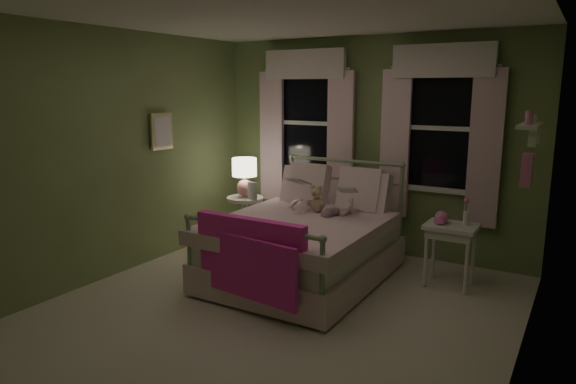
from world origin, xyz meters
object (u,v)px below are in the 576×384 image
Objects in this scene: teddy_bear at (317,201)px; nightstand_right at (451,234)px; table_lamp at (244,173)px; bed at (305,244)px; child_left at (302,180)px; nightstand_left at (245,215)px; child_right at (347,190)px.

nightstand_right is (1.37, 0.30, -0.24)m from teddy_bear.
table_lamp is 2.58m from nightstand_right.
table_lamp is (-1.18, 0.58, 0.57)m from bed.
teddy_bear is (0.28, -0.16, -0.18)m from child_left.
table_lamp is (0.00, -0.00, 0.54)m from nightstand_left.
teddy_bear reaches higher than nightstand_left.
child_right is 1.09× the size of nightstand_right.
nightstand_left is at bearing 164.91° from teddy_bear.
nightstand_left is 0.54m from table_lamp.
nightstand_right is at bearing -0.52° from nightstand_left.
teddy_bear is at bearing 52.87° from child_right.
nightstand_left is (-1.46, 0.16, -0.50)m from child_right.
child_right reaches higher than nightstand_left.
child_left is 1.24× the size of nightstand_left.
nightstand_left is (-1.18, 0.32, -0.37)m from teddy_bear.
nightstand_left is 1.37× the size of table_lamp.
child_left reaches higher than bed.
table_lamp is (-1.18, 0.32, 0.16)m from teddy_bear.
child_right is at bearing 154.45° from child_left.
child_left is (-0.28, 0.42, 0.59)m from bed.
teddy_bear is at bearing 90.00° from bed.
child_right is at bearing -6.25° from nightstand_left.
bed is at bearing -157.76° from nightstand_right.
table_lamp is at bearing -90.00° from nightstand_left.
bed is 4.30× the size of table_lamp.
table_lamp reaches higher than nightstand_left.
nightstand_right is (2.55, -0.02, 0.13)m from nightstand_left.
teddy_bear is at bearing -15.09° from table_lamp.
bed is at bearing -26.21° from table_lamp.
bed is 3.13× the size of nightstand_left.
nightstand_right is at bearing 12.20° from teddy_bear.
teddy_bear is 1.23m from table_lamp.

